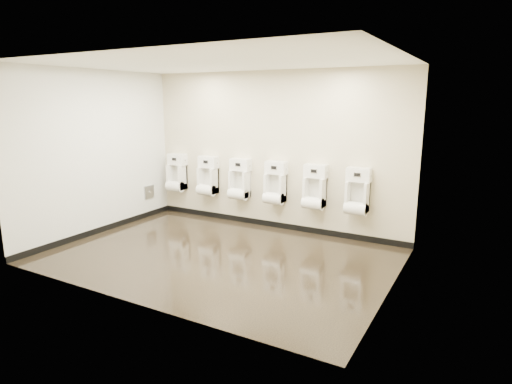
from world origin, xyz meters
TOP-DOWN VIEW (x-y plane):
  - ground at (0.00, 0.00)m, footprint 5.00×3.50m
  - ceiling at (0.00, 0.00)m, footprint 5.00×3.50m
  - back_wall at (0.00, 1.75)m, footprint 5.00×0.02m
  - front_wall at (0.00, -1.75)m, footprint 5.00×0.02m
  - left_wall at (-2.50, 0.00)m, footprint 0.02×3.50m
  - right_wall at (2.50, 0.00)m, footprint 0.02×3.50m
  - tile_overlay_left at (-2.50, 0.00)m, footprint 0.01×3.50m
  - skirting_back at (0.00, 1.74)m, footprint 5.00×0.02m
  - skirting_left at (-2.49, 0.00)m, footprint 0.02×3.50m
  - access_panel at (-2.48, 1.20)m, footprint 0.04×0.25m
  - urinal_0 at (-2.11, 1.62)m, footprint 0.40×0.30m
  - urinal_1 at (-1.34, 1.62)m, footprint 0.40×0.30m
  - urinal_2 at (-0.62, 1.62)m, footprint 0.40×0.30m
  - urinal_3 at (0.12, 1.62)m, footprint 0.40×0.30m
  - urinal_4 at (0.86, 1.62)m, footprint 0.40×0.30m
  - urinal_5 at (1.60, 1.62)m, footprint 0.40×0.30m

SIDE VIEW (x-z plane):
  - ground at x=0.00m, z-range 0.00..0.00m
  - skirting_back at x=0.00m, z-range 0.00..0.10m
  - skirting_left at x=-2.49m, z-range 0.00..0.10m
  - access_panel at x=-2.48m, z-range 0.38..0.62m
  - urinal_0 at x=-2.11m, z-range 0.43..1.17m
  - urinal_1 at x=-1.34m, z-range 0.43..1.17m
  - urinal_2 at x=-0.62m, z-range 0.43..1.17m
  - urinal_3 at x=0.12m, z-range 0.43..1.17m
  - urinal_4 at x=0.86m, z-range 0.43..1.17m
  - urinal_5 at x=1.60m, z-range 0.43..1.17m
  - back_wall at x=0.00m, z-range 0.00..2.80m
  - front_wall at x=0.00m, z-range 0.00..2.80m
  - left_wall at x=-2.50m, z-range 0.00..2.80m
  - right_wall at x=2.50m, z-range 0.00..2.80m
  - tile_overlay_left at x=-2.50m, z-range 0.00..2.80m
  - ceiling at x=0.00m, z-range 2.80..2.80m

